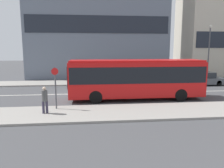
# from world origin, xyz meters

# --- Properties ---
(ground_plane) EXTENTS (120.00, 120.00, 0.00)m
(ground_plane) POSITION_xyz_m (0.00, 0.00, 0.00)
(ground_plane) COLOR #444447
(sidewalk_near) EXTENTS (44.00, 3.50, 0.13)m
(sidewalk_near) POSITION_xyz_m (0.00, -6.25, 0.07)
(sidewalk_near) COLOR gray
(sidewalk_near) RESTS_ON ground_plane
(sidewalk_far) EXTENTS (44.00, 3.50, 0.13)m
(sidewalk_far) POSITION_xyz_m (0.00, 6.25, 0.07)
(sidewalk_far) COLOR gray
(sidewalk_far) RESTS_ON ground_plane
(lane_centerline) EXTENTS (41.80, 0.16, 0.01)m
(lane_centerline) POSITION_xyz_m (0.00, 0.00, 0.00)
(lane_centerline) COLOR silver
(lane_centerline) RESTS_ON ground_plane
(city_bus) EXTENTS (10.47, 2.56, 3.11)m
(city_bus) POSITION_xyz_m (5.41, -2.48, 1.79)
(city_bus) COLOR red
(city_bus) RESTS_ON ground_plane
(parked_car_0) EXTENTS (4.61, 1.84, 1.44)m
(parked_car_0) POSITION_xyz_m (14.22, 3.51, 0.67)
(parked_car_0) COLOR #4C5156
(parked_car_0) RESTS_ON ground_plane
(pedestrian_near_stop) EXTENTS (0.35, 0.34, 1.62)m
(pedestrian_near_stop) POSITION_xyz_m (-0.92, -6.20, 1.04)
(pedestrian_near_stop) COLOR #383347
(pedestrian_near_stop) RESTS_ON sidewalk_near
(bus_stop_sign) EXTENTS (0.44, 0.12, 2.70)m
(bus_stop_sign) POSITION_xyz_m (-0.41, -5.23, 1.71)
(bus_stop_sign) COLOR #4C4C51
(bus_stop_sign) RESTS_ON sidewalk_near
(street_lamp) EXTENTS (0.36, 0.36, 6.58)m
(street_lamp) POSITION_xyz_m (15.84, 5.37, 4.17)
(street_lamp) COLOR #4C4C51
(street_lamp) RESTS_ON sidewalk_far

